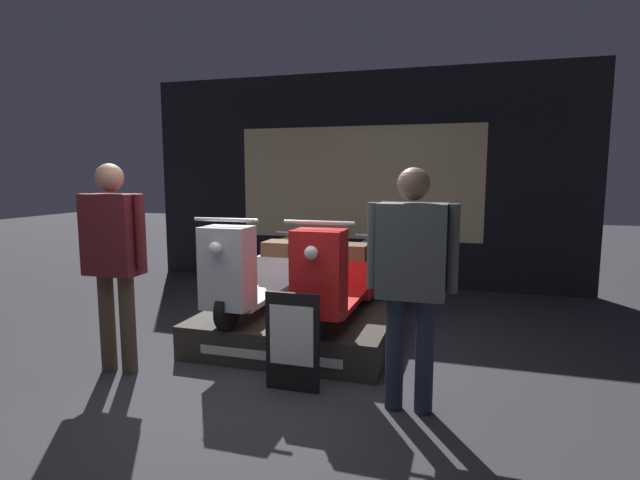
{
  "coord_description": "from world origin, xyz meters",
  "views": [
    {
      "loc": [
        1.66,
        -3.41,
        1.7
      ],
      "look_at": [
        0.02,
        2.02,
        0.94
      ],
      "focal_mm": 28.0,
      "sensor_mm": 36.0,
      "label": 1
    }
  ],
  "objects_px": {
    "scooter_backrow_1": "(388,275)",
    "person_left_browsing": "(113,249)",
    "scooter_display_right": "(337,278)",
    "price_sign_board": "(292,342)",
    "scooter_backrow_0": "(315,271)",
    "person_right_browsing": "(411,268)",
    "scooter_display_left": "(255,273)"
  },
  "relations": [
    {
      "from": "scooter_backrow_0",
      "to": "person_right_browsing",
      "type": "height_order",
      "value": "person_right_browsing"
    },
    {
      "from": "person_left_browsing",
      "to": "person_right_browsing",
      "type": "xyz_separation_m",
      "value": [
        2.47,
        -0.0,
        -0.02
      ]
    },
    {
      "from": "scooter_backrow_1",
      "to": "person_right_browsing",
      "type": "distance_m",
      "value": 2.97
    },
    {
      "from": "person_right_browsing",
      "to": "price_sign_board",
      "type": "bearing_deg",
      "value": 175.82
    },
    {
      "from": "scooter_backrow_0",
      "to": "person_right_browsing",
      "type": "xyz_separation_m",
      "value": [
        1.59,
        -2.83,
        0.65
      ]
    },
    {
      "from": "scooter_backrow_1",
      "to": "person_right_browsing",
      "type": "relative_size",
      "value": 1.0
    },
    {
      "from": "price_sign_board",
      "to": "scooter_backrow_0",
      "type": "bearing_deg",
      "value": 103.84
    },
    {
      "from": "scooter_backrow_0",
      "to": "person_right_browsing",
      "type": "bearing_deg",
      "value": -60.65
    },
    {
      "from": "scooter_backrow_1",
      "to": "person_right_browsing",
      "type": "height_order",
      "value": "person_right_browsing"
    },
    {
      "from": "scooter_display_left",
      "to": "price_sign_board",
      "type": "bearing_deg",
      "value": -52.54
    },
    {
      "from": "scooter_display_left",
      "to": "person_left_browsing",
      "type": "distance_m",
      "value": 1.36
    },
    {
      "from": "scooter_display_left",
      "to": "scooter_backrow_1",
      "type": "relative_size",
      "value": 1.0
    },
    {
      "from": "scooter_backrow_1",
      "to": "price_sign_board",
      "type": "distance_m",
      "value": 2.78
    },
    {
      "from": "scooter_backrow_1",
      "to": "person_left_browsing",
      "type": "xyz_separation_m",
      "value": [
        -1.87,
        -2.83,
        0.67
      ]
    },
    {
      "from": "scooter_display_right",
      "to": "person_left_browsing",
      "type": "bearing_deg",
      "value": -148.31
    },
    {
      "from": "scooter_backrow_1",
      "to": "person_left_browsing",
      "type": "relative_size",
      "value": 0.98
    },
    {
      "from": "scooter_display_left",
      "to": "person_right_browsing",
      "type": "distance_m",
      "value": 1.97
    },
    {
      "from": "scooter_display_right",
      "to": "person_left_browsing",
      "type": "relative_size",
      "value": 0.98
    },
    {
      "from": "scooter_display_right",
      "to": "person_left_browsing",
      "type": "height_order",
      "value": "person_left_browsing"
    },
    {
      "from": "price_sign_board",
      "to": "person_right_browsing",
      "type": "bearing_deg",
      "value": -4.18
    },
    {
      "from": "person_right_browsing",
      "to": "price_sign_board",
      "type": "xyz_separation_m",
      "value": [
        -0.91,
        0.07,
        -0.65
      ]
    },
    {
      "from": "person_left_browsing",
      "to": "price_sign_board",
      "type": "bearing_deg",
      "value": 2.44
    },
    {
      "from": "scooter_backrow_0",
      "to": "person_left_browsing",
      "type": "xyz_separation_m",
      "value": [
        -0.88,
        -2.83,
        0.67
      ]
    },
    {
      "from": "scooter_display_left",
      "to": "scooter_backrow_0",
      "type": "distance_m",
      "value": 1.83
    },
    {
      "from": "scooter_display_left",
      "to": "price_sign_board",
      "type": "distance_m",
      "value": 1.25
    },
    {
      "from": "scooter_display_left",
      "to": "scooter_display_right",
      "type": "bearing_deg",
      "value": 0.0
    },
    {
      "from": "scooter_backrow_1",
      "to": "price_sign_board",
      "type": "relative_size",
      "value": 2.21
    },
    {
      "from": "scooter_display_right",
      "to": "scooter_backrow_1",
      "type": "distance_m",
      "value": 1.84
    },
    {
      "from": "scooter_backrow_1",
      "to": "scooter_backrow_0",
      "type": "bearing_deg",
      "value": 180.0
    },
    {
      "from": "scooter_display_left",
      "to": "person_left_browsing",
      "type": "bearing_deg",
      "value": -128.73
    },
    {
      "from": "person_right_browsing",
      "to": "price_sign_board",
      "type": "relative_size",
      "value": 2.21
    },
    {
      "from": "scooter_backrow_1",
      "to": "person_right_browsing",
      "type": "xyz_separation_m",
      "value": [
        0.6,
        -2.83,
        0.65
      ]
    }
  ]
}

